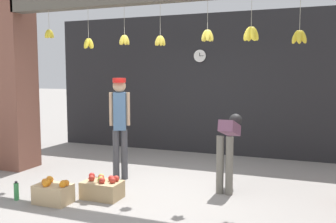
{
  "coord_description": "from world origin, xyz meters",
  "views": [
    {
      "loc": [
        2.17,
        -5.15,
        1.78
      ],
      "look_at": [
        0.0,
        0.42,
        1.17
      ],
      "focal_mm": 40.0,
      "sensor_mm": 36.0,
      "label": 1
    }
  ],
  "objects_px": {
    "shopkeeper": "(120,120)",
    "wall_clock": "(200,56)",
    "fruit_crate_oranges": "(53,192)",
    "fruit_crate_apples": "(102,188)",
    "water_bottle": "(16,191)",
    "worker_stooping": "(229,141)"
  },
  "relations": [
    {
      "from": "worker_stooping",
      "to": "water_bottle",
      "type": "height_order",
      "value": "worker_stooping"
    },
    {
      "from": "fruit_crate_oranges",
      "to": "water_bottle",
      "type": "height_order",
      "value": "fruit_crate_oranges"
    },
    {
      "from": "shopkeeper",
      "to": "wall_clock",
      "type": "bearing_deg",
      "value": -129.35
    },
    {
      "from": "shopkeeper",
      "to": "water_bottle",
      "type": "bearing_deg",
      "value": 35.29
    },
    {
      "from": "worker_stooping",
      "to": "water_bottle",
      "type": "xyz_separation_m",
      "value": [
        -2.67,
        -1.58,
        -0.63
      ]
    },
    {
      "from": "wall_clock",
      "to": "fruit_crate_oranges",
      "type": "bearing_deg",
      "value": -103.62
    },
    {
      "from": "worker_stooping",
      "to": "wall_clock",
      "type": "height_order",
      "value": "wall_clock"
    },
    {
      "from": "wall_clock",
      "to": "water_bottle",
      "type": "bearing_deg",
      "value": -110.85
    },
    {
      "from": "water_bottle",
      "to": "fruit_crate_apples",
      "type": "bearing_deg",
      "value": 25.2
    },
    {
      "from": "worker_stooping",
      "to": "fruit_crate_oranges",
      "type": "xyz_separation_m",
      "value": [
        -2.1,
        -1.49,
        -0.6
      ]
    },
    {
      "from": "worker_stooping",
      "to": "wall_clock",
      "type": "distance_m",
      "value": 2.98
    },
    {
      "from": "shopkeeper",
      "to": "fruit_crate_apples",
      "type": "relative_size",
      "value": 3.09
    },
    {
      "from": "shopkeeper",
      "to": "worker_stooping",
      "type": "height_order",
      "value": "shopkeeper"
    },
    {
      "from": "fruit_crate_apples",
      "to": "water_bottle",
      "type": "xyz_separation_m",
      "value": [
        -1.08,
        -0.51,
        -0.02
      ]
    },
    {
      "from": "worker_stooping",
      "to": "wall_clock",
      "type": "xyz_separation_m",
      "value": [
        -1.17,
        2.36,
        1.4
      ]
    },
    {
      "from": "water_bottle",
      "to": "wall_clock",
      "type": "relative_size",
      "value": 0.94
    },
    {
      "from": "fruit_crate_oranges",
      "to": "fruit_crate_apples",
      "type": "relative_size",
      "value": 0.89
    },
    {
      "from": "shopkeeper",
      "to": "wall_clock",
      "type": "height_order",
      "value": "wall_clock"
    },
    {
      "from": "fruit_crate_apples",
      "to": "wall_clock",
      "type": "relative_size",
      "value": 1.93
    },
    {
      "from": "fruit_crate_oranges",
      "to": "water_bottle",
      "type": "relative_size",
      "value": 1.83
    },
    {
      "from": "shopkeeper",
      "to": "fruit_crate_oranges",
      "type": "bearing_deg",
      "value": 53.73
    },
    {
      "from": "shopkeeper",
      "to": "fruit_crate_oranges",
      "type": "relative_size",
      "value": 3.47
    }
  ]
}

